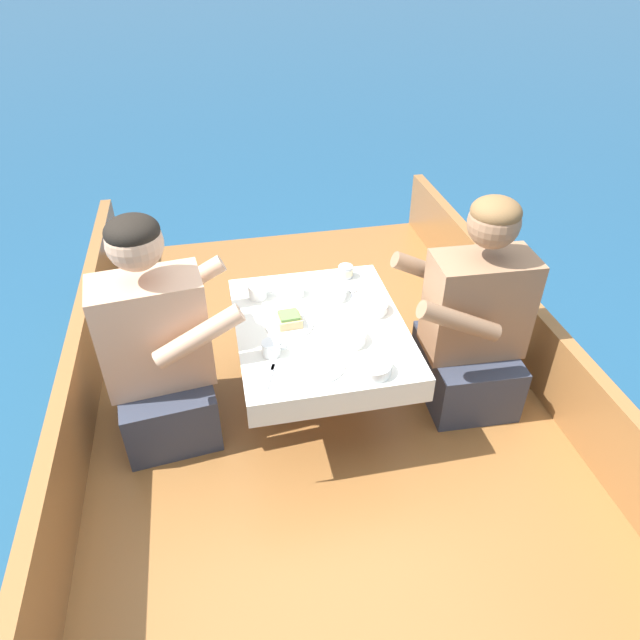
% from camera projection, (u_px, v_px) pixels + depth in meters
% --- Properties ---
extents(ground_plane, '(60.00, 60.00, 0.00)m').
position_uv_depth(ground_plane, '(323.00, 464.00, 2.67)').
color(ground_plane, navy).
extents(boat_deck, '(2.04, 3.34, 0.34)m').
position_uv_depth(boat_deck, '(323.00, 439.00, 2.57)').
color(boat_deck, brown).
rests_on(boat_deck, ground_plane).
extents(gunwale_port, '(0.06, 3.34, 0.35)m').
position_uv_depth(gunwale_port, '(74.00, 417.00, 2.21)').
color(gunwale_port, '#936033').
rests_on(gunwale_port, boat_deck).
extents(gunwale_starboard, '(0.06, 3.34, 0.35)m').
position_uv_depth(gunwale_starboard, '(540.00, 352.00, 2.53)').
color(gunwale_starboard, '#936033').
rests_on(gunwale_starboard, boat_deck).
extents(cockpit_table, '(0.67, 0.81, 0.43)m').
position_uv_depth(cockpit_table, '(320.00, 333.00, 2.29)').
color(cockpit_table, '#B2B2B7').
rests_on(cockpit_table, boat_deck).
extents(person_port, '(0.56, 0.49, 0.96)m').
position_uv_depth(person_port, '(159.00, 353.00, 2.20)').
color(person_port, '#333847').
rests_on(person_port, boat_deck).
extents(person_starboard, '(0.54, 0.46, 0.94)m').
position_uv_depth(person_starboard, '(472.00, 326.00, 2.36)').
color(person_starboard, '#333847').
rests_on(person_starboard, boat_deck).
extents(plate_sandwich, '(0.19, 0.19, 0.01)m').
position_uv_depth(plate_sandwich, '(289.00, 325.00, 2.26)').
color(plate_sandwich, white).
rests_on(plate_sandwich, cockpit_table).
extents(plate_bread, '(0.21, 0.21, 0.01)m').
position_uv_depth(plate_bread, '(316.00, 364.00, 2.06)').
color(plate_bread, white).
rests_on(plate_bread, cockpit_table).
extents(sandwich, '(0.10, 0.09, 0.05)m').
position_uv_depth(sandwich, '(289.00, 319.00, 2.24)').
color(sandwich, '#E0BC7F').
rests_on(sandwich, plate_sandwich).
extents(bowl_port_near, '(0.13, 0.13, 0.04)m').
position_uv_depth(bowl_port_near, '(331.00, 292.00, 2.41)').
color(bowl_port_near, white).
rests_on(bowl_port_near, cockpit_table).
extents(bowl_starboard_near, '(0.13, 0.13, 0.04)m').
position_uv_depth(bowl_starboard_near, '(348.00, 337.00, 2.17)').
color(bowl_starboard_near, white).
rests_on(bowl_starboard_near, cockpit_table).
extents(bowl_center_far, '(0.14, 0.14, 0.04)m').
position_uv_depth(bowl_center_far, '(371.00, 306.00, 2.33)').
color(bowl_center_far, white).
rests_on(bowl_center_far, cockpit_table).
extents(bowl_port_far, '(0.13, 0.13, 0.04)m').
position_uv_depth(bowl_port_far, '(374.00, 367.00, 2.02)').
color(bowl_port_far, white).
rests_on(bowl_port_far, cockpit_table).
extents(coffee_cup_port, '(0.11, 0.08, 0.06)m').
position_uv_depth(coffee_cup_port, '(258.00, 291.00, 2.40)').
color(coffee_cup_port, white).
rests_on(coffee_cup_port, cockpit_table).
extents(coffee_cup_starboard, '(0.10, 0.07, 0.05)m').
position_uv_depth(coffee_cup_starboard, '(272.00, 348.00, 2.10)').
color(coffee_cup_starboard, white).
rests_on(coffee_cup_starboard, cockpit_table).
extents(coffee_cup_center, '(0.09, 0.06, 0.06)m').
position_uv_depth(coffee_cup_center, '(296.00, 289.00, 2.42)').
color(coffee_cup_center, white).
rests_on(coffee_cup_center, cockpit_table).
extents(tin_can, '(0.07, 0.07, 0.05)m').
position_uv_depth(tin_can, '(346.00, 271.00, 2.54)').
color(tin_can, silver).
rests_on(tin_can, cockpit_table).
extents(utensil_spoon_starboard, '(0.07, 0.17, 0.01)m').
position_uv_depth(utensil_spoon_starboard, '(352.00, 296.00, 2.42)').
color(utensil_spoon_starboard, silver).
rests_on(utensil_spoon_starboard, cockpit_table).
extents(utensil_knife_port, '(0.17, 0.04, 0.00)m').
position_uv_depth(utensil_knife_port, '(312.00, 312.00, 2.33)').
color(utensil_knife_port, silver).
rests_on(utensil_knife_port, cockpit_table).
extents(utensil_fork_starboard, '(0.07, 0.17, 0.00)m').
position_uv_depth(utensil_fork_starboard, '(270.00, 377.00, 2.01)').
color(utensil_fork_starboard, silver).
rests_on(utensil_fork_starboard, cockpit_table).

